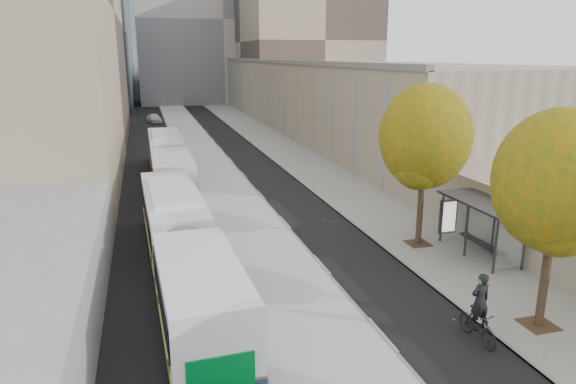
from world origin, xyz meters
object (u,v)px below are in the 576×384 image
object	(u,v)px
bus_shelter	(486,210)
cyclist	(478,316)
bus_far	(168,160)
distant_car	(154,118)
bus_near	(182,245)

from	to	relation	value
bus_shelter	cyclist	distance (m)	7.80
bus_far	distant_car	bearing A→B (deg)	90.15
bus_far	cyclist	distance (m)	26.13
cyclist	distant_car	xyz separation A→B (m)	(-8.43, 59.03, -0.23)
bus_far	distant_car	world-z (taller)	bus_far
bus_shelter	distant_car	world-z (taller)	bus_shelter
cyclist	bus_shelter	bearing A→B (deg)	50.51
bus_shelter	bus_far	size ratio (longest dim) A/B	0.26
bus_far	distant_car	size ratio (longest dim) A/B	4.47
cyclist	bus_far	bearing A→B (deg)	105.91
bus_shelter	distant_car	xyz separation A→B (m)	(-13.05, 52.89, -1.55)
distant_car	bus_far	bearing A→B (deg)	-101.09
bus_near	bus_far	xyz separation A→B (m)	(0.36, 17.64, 0.01)
bus_far	bus_shelter	bearing A→B (deg)	-55.50
bus_shelter	bus_far	bearing A→B (deg)	124.64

